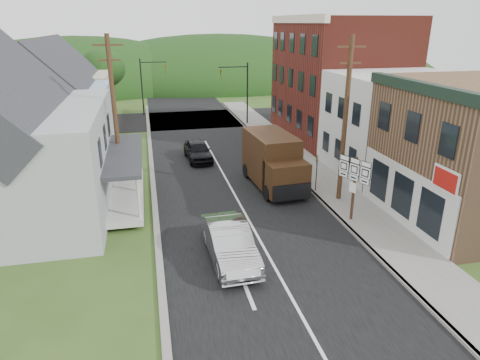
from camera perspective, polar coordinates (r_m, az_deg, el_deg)
ground at (r=20.25m, az=2.55°, el=-7.88°), size 120.00×120.00×0.00m
road at (r=29.23m, az=-2.47°, el=1.19°), size 9.00×90.00×0.02m
cross_road at (r=45.49m, az=-6.27°, el=8.03°), size 60.00×9.00×0.02m
sidewalk_right at (r=28.96m, az=9.81°, el=0.87°), size 2.80×55.00×0.15m
curb_right at (r=28.49m, az=7.28°, el=0.68°), size 0.20×55.00×0.15m
curb_left at (r=26.95m, az=-11.50°, el=-0.76°), size 0.30×55.00×0.12m
storefront_white at (r=30.12m, az=20.18°, el=6.97°), size 8.00×7.00×6.50m
storefront_red at (r=38.06m, az=12.88°, el=12.92°), size 8.00×12.00×10.00m
house_gray at (r=24.91m, az=-29.25°, el=5.37°), size 10.20×12.24×8.35m
house_blue at (r=35.29m, az=-22.82°, el=9.16°), size 7.14×8.16×7.28m
house_cream at (r=44.14m, az=-21.60°, el=11.27°), size 7.14×8.16×7.28m
utility_pole_right at (r=23.66m, az=13.84°, el=7.76°), size 1.60×0.26×9.00m
utility_pole_left at (r=25.76m, az=-16.37°, el=8.52°), size 1.60×0.26×9.00m
traffic_signal_right at (r=42.11m, az=0.05°, el=12.37°), size 2.87×0.20×6.00m
traffic_signal_left at (r=48.08m, az=-12.17°, el=12.91°), size 2.87×0.20×6.00m
tree_left_d at (r=49.63m, az=-17.88°, el=13.94°), size 4.80×4.80×6.94m
forested_ridge at (r=73.00m, az=-8.84°, el=12.52°), size 90.00×30.00×16.00m
silver_sedan at (r=18.24m, az=-1.41°, el=-8.38°), size 1.87×4.93×1.60m
dark_sedan at (r=31.52m, az=-5.64°, el=3.88°), size 1.94×4.25×1.41m
delivery_van at (r=25.99m, az=4.49°, el=2.49°), size 2.74×5.93×3.24m
route_sign_cluster at (r=21.72m, az=14.95°, el=0.03°), size 0.80×1.76×3.30m
warning_sign at (r=25.41m, az=10.17°, el=1.77°), size 0.21×0.61×2.30m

